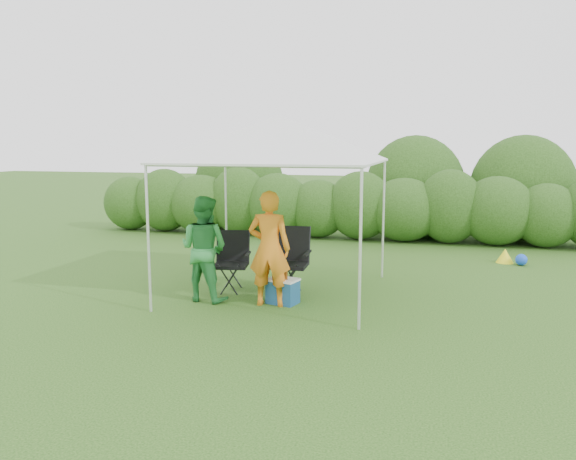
% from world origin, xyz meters
% --- Properties ---
extents(ground, '(70.00, 70.00, 0.00)m').
position_xyz_m(ground, '(0.00, 0.00, 0.00)').
color(ground, '#38631F').
extents(hedge, '(13.48, 1.53, 1.80)m').
position_xyz_m(hedge, '(0.03, 6.00, 0.83)').
color(hedge, '#30581B').
rests_on(hedge, ground).
extents(canopy, '(3.10, 3.10, 2.83)m').
position_xyz_m(canopy, '(0.00, 0.50, 2.46)').
color(canopy, silver).
rests_on(canopy, ground).
extents(chair_right, '(0.69, 0.63, 1.07)m').
position_xyz_m(chair_right, '(0.15, 0.56, 0.60)').
color(chair_right, black).
rests_on(chair_right, ground).
extents(chair_left, '(0.68, 0.64, 0.97)m').
position_xyz_m(chair_left, '(-0.81, 0.47, 0.55)').
color(chair_left, black).
rests_on(chair_left, ground).
extents(man, '(0.66, 0.47, 1.72)m').
position_xyz_m(man, '(0.05, -0.23, 0.86)').
color(man, orange).
rests_on(man, ground).
extents(woman, '(0.87, 0.72, 1.62)m').
position_xyz_m(woman, '(-1.00, -0.22, 0.81)').
color(woman, '#2D8C3E').
rests_on(woman, ground).
extents(cooler, '(0.52, 0.43, 0.38)m').
position_xyz_m(cooler, '(0.22, -0.09, 0.19)').
color(cooler, navy).
rests_on(cooler, ground).
extents(bottle, '(0.06, 0.06, 0.22)m').
position_xyz_m(bottle, '(0.28, -0.13, 0.49)').
color(bottle, '#592D0C').
rests_on(bottle, cooler).
extents(lawn_toy, '(0.58, 0.48, 0.29)m').
position_xyz_m(lawn_toy, '(3.86, 3.87, 0.14)').
color(lawn_toy, yellow).
rests_on(lawn_toy, ground).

